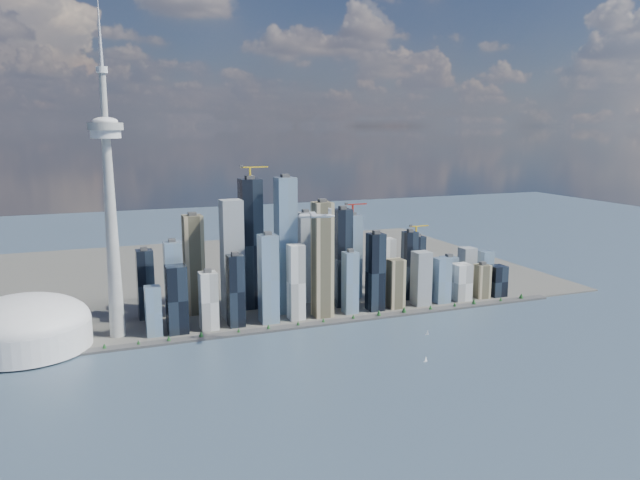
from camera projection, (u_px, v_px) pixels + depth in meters
name	position (u px, v px, depth m)	size (l,w,h in m)	color
ground	(353.00, 380.00, 886.00)	(4000.00, 4000.00, 0.00)	#324158
seawall	(296.00, 327.00, 1115.03)	(1100.00, 22.00, 4.00)	#383838
land	(236.00, 273.00, 1528.03)	(1400.00, 900.00, 3.00)	#4C4C47
shoreline_trees	(296.00, 323.00, 1113.82)	(960.53, 7.20, 8.80)	#3F2D1E
skyscraper_cluster	(310.00, 267.00, 1200.52)	(736.00, 142.00, 279.56)	black
needle_tower	(110.00, 200.00, 1021.67)	(56.00, 56.00, 550.50)	gray
dome_stadium	(26.00, 326.00, 998.15)	(200.00, 200.00, 86.00)	white
airplane	(316.00, 216.00, 973.84)	(59.09, 52.74, 14.65)	silver
sailboat_west	(426.00, 360.00, 953.61)	(6.79, 2.69, 9.37)	silver
sailboat_east	(427.00, 333.00, 1076.78)	(6.42, 3.65, 9.06)	silver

